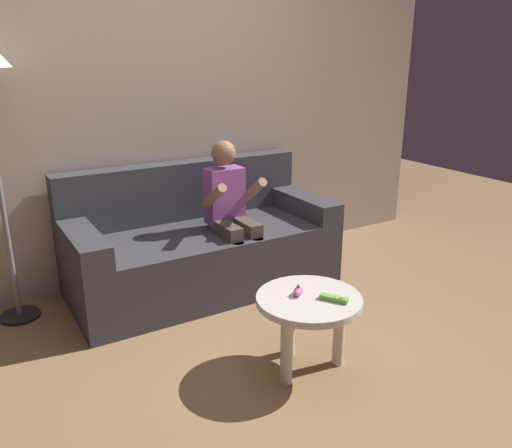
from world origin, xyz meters
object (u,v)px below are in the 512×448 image
Objects in this scene: couch at (200,246)px; person_seated_on_couch at (231,209)px; game_remote_lime_near_edge at (334,298)px; nunchuk_pink at (298,291)px; coffee_table at (308,310)px.

person_seated_on_couch is (0.15, -0.18, 0.29)m from couch.
person_seated_on_couch is 1.14m from game_remote_lime_near_edge.
game_remote_lime_near_edge is at bearing -51.92° from nunchuk_pink.
game_remote_lime_near_edge is at bearing -92.19° from person_seated_on_couch.
person_seated_on_couch is at bearing 83.21° from coffee_table.
coffee_table is 0.16m from game_remote_lime_near_edge.
coffee_table is at bearing -88.73° from couch.
nunchuk_pink is (-0.16, -0.98, -0.15)m from person_seated_on_couch.
couch is 12.90× the size of game_remote_lime_near_edge.
person_seated_on_couch reaches higher than couch.
person_seated_on_couch reaches higher than game_remote_lime_near_edge.
game_remote_lime_near_edge is at bearing -85.40° from couch.
game_remote_lime_near_edge is 1.42× the size of nunchuk_pink.
nunchuk_pink reaches higher than coffee_table.
couch reaches higher than coffee_table.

